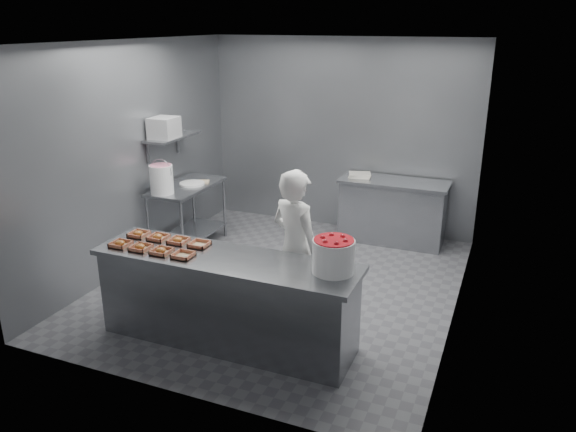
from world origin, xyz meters
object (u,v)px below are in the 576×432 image
object	(u,v)px
back_counter	(392,211)
glaze_bucket	(161,179)
prep_table	(188,207)
tray_5	(158,237)
tray_3	(183,255)
tray_0	(120,244)
strawberry_tub	(334,255)
appliance	(164,128)
tray_6	(178,240)
tray_7	(199,244)
tray_1	(141,247)
worker	(296,249)
tray_2	(161,251)
service_counter	(227,300)
tray_4	(139,234)

from	to	relation	value
back_counter	glaze_bucket	world-z (taller)	glaze_bucket
prep_table	tray_5	size ratio (longest dim) A/B	6.40
prep_table	tray_3	size ratio (longest dim) A/B	6.40
prep_table	tray_0	world-z (taller)	tray_0
tray_3	back_counter	bearing A→B (deg)	69.54
tray_3	strawberry_tub	xyz separation A→B (m)	(1.41, 0.22, 0.14)
strawberry_tub	appliance	bearing A→B (deg)	149.22
tray_6	tray_7	bearing A→B (deg)	0.00
tray_1	appliance	bearing A→B (deg)	116.75
tray_7	appliance	xyz separation A→B (m)	(-1.45, 1.63, 0.78)
strawberry_tub	worker	bearing A→B (deg)	137.15
tray_3	strawberry_tub	size ratio (longest dim) A/B	0.50
back_counter	tray_6	size ratio (longest dim) A/B	8.01
appliance	tray_2	bearing A→B (deg)	-60.32
tray_2	appliance	xyz separation A→B (m)	(-1.21, 1.93, 0.78)
prep_table	tray_7	world-z (taller)	tray_7
tray_5	tray_7	size ratio (longest dim) A/B	1.00
tray_2	prep_table	bearing A→B (deg)	116.39
back_counter	tray_3	bearing A→B (deg)	-110.46
tray_7	glaze_bucket	xyz separation A→B (m)	(-1.36, 1.36, 0.18)
tray_7	strawberry_tub	bearing A→B (deg)	-2.87
tray_6	tray_7	size ratio (longest dim) A/B	1.00
tray_3	glaze_bucket	bearing A→B (deg)	129.45
tray_1	tray_3	distance (m)	0.48
tray_1	tray_5	size ratio (longest dim) A/B	1.00
glaze_bucket	appliance	size ratio (longest dim) A/B	1.28
service_counter	tray_5	bearing A→B (deg)	170.24
tray_3	glaze_bucket	world-z (taller)	glaze_bucket
tray_3	glaze_bucket	size ratio (longest dim) A/B	0.41
tray_0	strawberry_tub	size ratio (longest dim) A/B	0.50
tray_5	strawberry_tub	world-z (taller)	strawberry_tub
tray_6	worker	size ratio (longest dim) A/B	0.11
tray_4	strawberry_tub	world-z (taller)	strawberry_tub
tray_6	appliance	xyz separation A→B (m)	(-1.21, 1.63, 0.78)
tray_1	prep_table	bearing A→B (deg)	110.89
tray_1	tray_4	bearing A→B (deg)	129.40
strawberry_tub	tray_4	bearing A→B (deg)	178.10
service_counter	tray_0	world-z (taller)	tray_0
glaze_bucket	appliance	distance (m)	0.67
tray_3	strawberry_tub	bearing A→B (deg)	8.95
prep_table	tray_0	bearing A→B (deg)	-75.04
tray_0	back_counter	bearing A→B (deg)	59.63
glaze_bucket	appliance	world-z (taller)	appliance
tray_4	glaze_bucket	distance (m)	1.52
tray_4	tray_5	xyz separation A→B (m)	(0.24, 0.00, 0.00)
prep_table	glaze_bucket	world-z (taller)	glaze_bucket
tray_4	appliance	size ratio (longest dim) A/B	0.53
tray_6	worker	distance (m)	1.18
tray_4	appliance	bearing A→B (deg)	114.09
strawberry_tub	appliance	size ratio (longest dim) A/B	1.05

